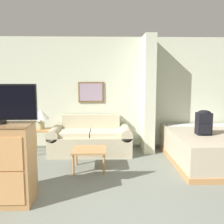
{
  "coord_description": "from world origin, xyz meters",
  "views": [
    {
      "loc": [
        -0.32,
        -2.42,
        1.65
      ],
      "look_at": [
        -0.18,
        2.06,
        1.05
      ],
      "focal_mm": 40.0,
      "sensor_mm": 36.0,
      "label": 1
    }
  ],
  "objects": [
    {
      "name": "backpack",
      "position": [
        1.56,
        2.17,
        0.84
      ],
      "size": [
        0.26,
        0.24,
        0.47
      ],
      "color": "black",
      "rests_on": "bed"
    },
    {
      "name": "table_lamp",
      "position": [
        -1.71,
        2.98,
        0.86
      ],
      "size": [
        0.37,
        0.37,
        0.44
      ],
      "color": "tan",
      "rests_on": "side_table"
    },
    {
      "name": "wall_back",
      "position": [
        -0.0,
        3.49,
        1.29
      ],
      "size": [
        6.87,
        0.16,
        2.6
      ],
      "color": "beige",
      "rests_on": "ground_plane"
    },
    {
      "name": "side_table",
      "position": [
        -1.71,
        2.98,
        0.45
      ],
      "size": [
        0.41,
        0.41,
        0.55
      ],
      "color": "#B27F4C",
      "rests_on": "ground_plane"
    },
    {
      "name": "wall_partition_pillar",
      "position": [
        0.66,
        3.15,
        1.3
      ],
      "size": [
        0.24,
        0.58,
        2.6
      ],
      "color": "beige",
      "rests_on": "ground_plane"
    },
    {
      "name": "bed",
      "position": [
        1.79,
        2.33,
        0.3
      ],
      "size": [
        1.59,
        2.13,
        0.59
      ],
      "color": "#B27F4C",
      "rests_on": "ground_plane"
    },
    {
      "name": "coffee_table",
      "position": [
        -0.6,
        1.98,
        0.34
      ],
      "size": [
        0.61,
        0.55,
        0.39
      ],
      "color": "#B27F4C",
      "rests_on": "ground_plane"
    },
    {
      "name": "couch",
      "position": [
        -0.63,
        3.01,
        0.31
      ],
      "size": [
        1.8,
        0.84,
        0.83
      ],
      "color": "#B7AD8E",
      "rests_on": "ground_plane"
    }
  ]
}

